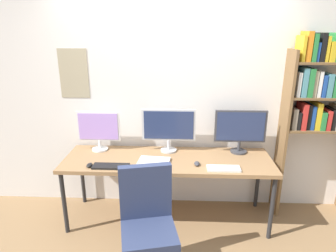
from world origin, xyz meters
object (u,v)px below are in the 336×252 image
monitor_right (240,129)px  keyboard_left (111,166)px  keyboard_right (224,168)px  laptop_closed (154,161)px  office_chair (148,236)px  monitor_left (99,129)px  mouse_left_side (90,165)px  desk (168,163)px  bookshelf (319,103)px  mouse_right_side (197,164)px  monitor_center (169,127)px

monitor_right → keyboard_left: size_ratio=1.54×
keyboard_left → keyboard_right: 1.12m
monitor_right → laptop_closed: 1.01m
monitor_right → keyboard_right: monitor_right is taller
office_chair → laptop_closed: (-0.01, 0.72, 0.35)m
monitor_left → mouse_left_side: (0.01, -0.44, -0.24)m
desk → bookshelf: size_ratio=1.09×
desk → keyboard_right: bearing=-22.3°
bookshelf → office_chair: 2.21m
bookshelf → keyboard_right: bearing=-156.0°
desk → mouse_right_side: 0.34m
monitor_center → mouse_right_side: 0.54m
monitor_right → keyboard_right: bearing=-117.0°
desk → mouse_left_side: 0.81m
keyboard_right → mouse_right_side: (-0.26, 0.09, 0.01)m
bookshelf → mouse_left_side: 2.48m
mouse_left_side → desk: bearing=16.3°
monitor_left → monitor_right: bearing=0.0°
monitor_left → laptop_closed: (0.65, -0.32, -0.24)m
monitor_right → mouse_right_side: 0.65m
keyboard_left → laptop_closed: bearing=16.8°
monitor_center → mouse_left_side: bearing=-150.5°
keyboard_right → mouse_left_side: bearing=179.9°
office_chair → monitor_right: size_ratio=1.77×
bookshelf → monitor_right: 0.86m
monitor_center → monitor_right: 0.79m
mouse_right_side → keyboard_right: bearing=-18.8°
monitor_left → monitor_right: 1.57m
monitor_center → mouse_right_side: bearing=-49.5°
mouse_left_side → mouse_right_side: size_ratio=1.00×
monitor_center → keyboard_right: 0.76m
desk → mouse_right_side: size_ratio=23.03×
monitor_left → monitor_center: bearing=0.0°
monitor_right → mouse_left_side: (-1.56, -0.44, -0.26)m
office_chair → mouse_right_side: 0.88m
keyboard_left → mouse_left_side: 0.22m
bookshelf → mouse_right_side: 1.45m
monitor_left → keyboard_right: 1.44m
monitor_right → mouse_right_side: bearing=-143.7°
mouse_left_side → monitor_left: bearing=91.2°
monitor_right → desk: bearing=-164.9°
bookshelf → laptop_closed: (-1.73, -0.33, -0.56)m
desk → office_chair: size_ratio=2.23×
monitor_right → office_chair: bearing=-131.5°
keyboard_right → bookshelf: bearing=24.0°
keyboard_right → keyboard_left: bearing=180.0°
bookshelf → desk: bearing=-171.8°
keyboard_left → monitor_left: bearing=117.0°
bookshelf → monitor_left: 2.40m
desk → keyboard_left: bearing=-157.7°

